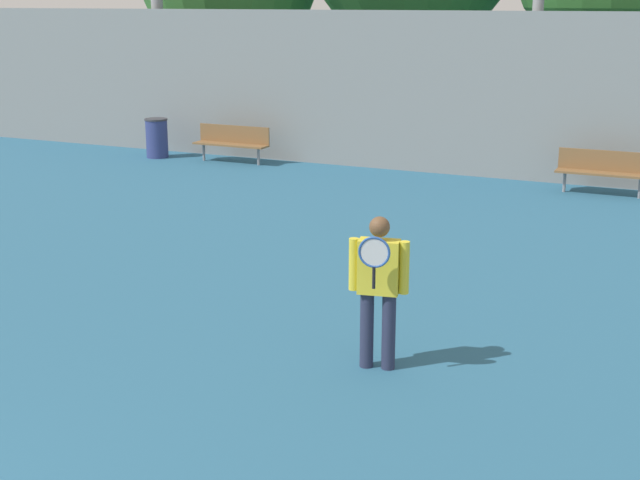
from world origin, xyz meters
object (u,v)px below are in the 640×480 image
object	(u,v)px
bench_courtside_far	(604,168)
trash_bin	(157,138)
tennis_player	(378,283)
bench_courtside_near	(232,140)

from	to	relation	value
bench_courtside_far	trash_bin	size ratio (longest dim) A/B	1.89
tennis_player	bench_courtside_near	bearing A→B (deg)	115.87
bench_courtside_near	tennis_player	bearing A→B (deg)	-52.58
bench_courtside_near	trash_bin	bearing A→B (deg)	-174.56
tennis_player	bench_courtside_near	xyz separation A→B (m)	(-7.38, 9.65, -0.39)
tennis_player	trash_bin	distance (m)	13.31
bench_courtside_far	trash_bin	bearing A→B (deg)	-178.95
bench_courtside_near	bench_courtside_far	size ratio (longest dim) A/B	1.04
bench_courtside_near	trash_bin	size ratio (longest dim) A/B	1.97
bench_courtside_near	bench_courtside_far	distance (m)	8.24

